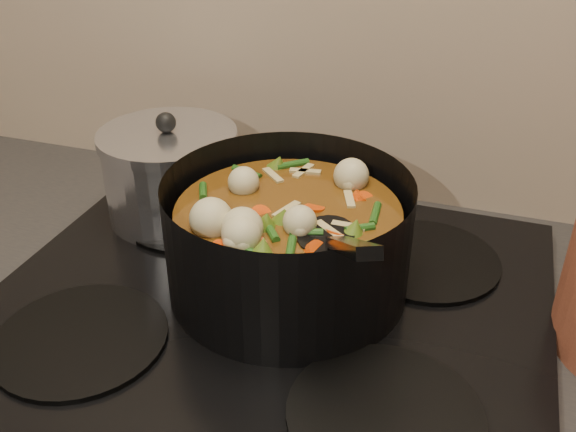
% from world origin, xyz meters
% --- Properties ---
extents(stovetop, '(0.62, 0.54, 0.03)m').
position_xyz_m(stovetop, '(0.00, 1.93, 0.92)').
color(stovetop, black).
rests_on(stovetop, counter).
extents(stockpot, '(0.32, 0.36, 0.20)m').
position_xyz_m(stockpot, '(0.01, 1.96, 0.99)').
color(stockpot, black).
rests_on(stockpot, stovetop).
extents(saucepan, '(0.18, 0.18, 0.15)m').
position_xyz_m(saucepan, '(-0.19, 2.07, 0.99)').
color(saucepan, silver).
rests_on(saucepan, stovetop).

